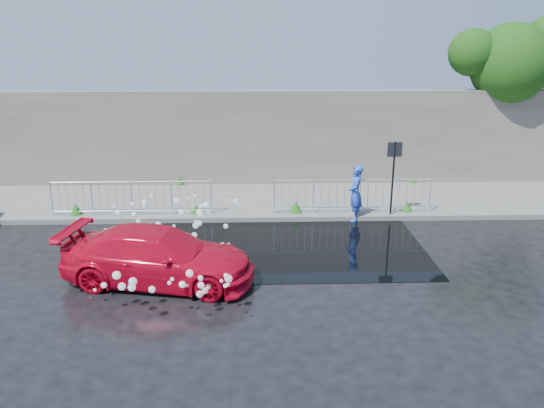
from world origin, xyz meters
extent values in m
plane|color=black|center=(0.00, 0.00, 0.00)|extent=(90.00, 90.00, 0.00)
cube|color=#5E5E5A|center=(0.00, 5.00, 0.07)|extent=(30.00, 4.00, 0.15)
cube|color=#5E5E5A|center=(0.00, 3.00, 0.08)|extent=(30.00, 0.25, 0.16)
cube|color=#5A574C|center=(0.00, 7.20, 1.90)|extent=(30.00, 0.60, 3.50)
cube|color=black|center=(0.50, 1.00, 0.01)|extent=(8.00, 5.00, 0.01)
cylinder|color=black|center=(4.20, 3.10, 1.25)|extent=(0.06, 0.06, 2.50)
cube|color=black|center=(4.20, 3.10, 2.25)|extent=(0.45, 0.04, 0.45)
cylinder|color=#332114|center=(10.00, 8.20, 2.50)|extent=(0.36, 0.36, 5.00)
sphere|color=#1E4310|center=(9.50, 7.40, 4.60)|extent=(3.01, 3.01, 3.01)
sphere|color=#1E4310|center=(8.00, 7.40, 5.00)|extent=(1.75, 1.75, 1.75)
cylinder|color=silver|center=(-6.50, 3.35, 0.70)|extent=(0.05, 0.05, 1.10)
cylinder|color=silver|center=(-1.50, 3.35, 0.70)|extent=(0.05, 0.05, 1.10)
cylinder|color=silver|center=(-4.00, 3.35, 1.22)|extent=(5.00, 0.04, 0.04)
cylinder|color=silver|center=(-4.00, 3.35, 0.27)|extent=(5.00, 0.04, 0.04)
cylinder|color=silver|center=(0.50, 3.35, 0.70)|extent=(0.05, 0.05, 1.10)
cylinder|color=silver|center=(5.50, 3.35, 0.70)|extent=(0.05, 0.05, 1.10)
cylinder|color=silver|center=(3.00, 3.35, 1.22)|extent=(5.00, 0.04, 0.04)
cylinder|color=silver|center=(3.00, 3.35, 0.27)|extent=(5.00, 0.04, 0.04)
cone|color=#224C14|center=(-5.80, 3.40, 0.34)|extent=(0.40, 0.40, 0.38)
cone|color=#224C14|center=(-2.00, 3.40, 0.29)|extent=(0.36, 0.36, 0.27)
cone|color=#224C14|center=(1.20, 3.40, 0.34)|extent=(0.44, 0.44, 0.38)
cone|color=#224C14|center=(4.80, 3.40, 0.32)|extent=(0.38, 0.38, 0.33)
cone|color=#224C14|center=(-3.00, 6.90, 0.33)|extent=(0.42, 0.42, 0.36)
cone|color=#224C14|center=(6.00, 6.90, 0.27)|extent=(0.34, 0.34, 0.24)
sphere|color=white|center=(-2.94, -0.13, 0.46)|extent=(0.06, 0.06, 0.06)
sphere|color=white|center=(-2.93, 0.74, 0.69)|extent=(0.16, 0.16, 0.16)
sphere|color=white|center=(-4.09, 0.04, 0.25)|extent=(0.12, 0.12, 0.12)
sphere|color=white|center=(-0.74, 2.18, 0.94)|extent=(0.06, 0.06, 0.06)
sphere|color=white|center=(-1.43, 1.36, 0.85)|extent=(0.08, 0.08, 0.08)
sphere|color=white|center=(-2.75, 0.38, 0.55)|extent=(0.10, 0.10, 0.10)
sphere|color=white|center=(-1.90, 0.22, 0.46)|extent=(0.09, 0.09, 0.09)
sphere|color=white|center=(-1.33, -0.34, 0.25)|extent=(0.08, 0.08, 0.08)
sphere|color=white|center=(-1.50, 1.64, 0.99)|extent=(0.18, 0.18, 0.18)
sphere|color=white|center=(-3.19, 1.36, 1.03)|extent=(0.09, 0.09, 0.09)
sphere|color=white|center=(-3.91, 1.31, 0.89)|extent=(0.16, 0.16, 0.16)
sphere|color=white|center=(-2.28, 0.64, 0.71)|extent=(0.09, 0.09, 0.09)
sphere|color=white|center=(-3.64, 1.92, 0.94)|extent=(0.13, 0.13, 0.13)
sphere|color=white|center=(-3.30, 0.98, 0.74)|extent=(0.12, 0.12, 0.12)
sphere|color=white|center=(-0.96, 0.03, 0.40)|extent=(0.13, 0.13, 0.13)
sphere|color=white|center=(-0.89, -0.25, 0.24)|extent=(0.14, 0.14, 0.14)
sphere|color=white|center=(-1.73, 0.84, 0.65)|extent=(0.17, 0.17, 0.17)
sphere|color=white|center=(-1.62, 1.52, 0.99)|extent=(0.11, 0.11, 0.11)
sphere|color=white|center=(-2.51, 0.73, 0.58)|extent=(0.16, 0.16, 0.16)
sphere|color=white|center=(-0.66, -0.54, 0.23)|extent=(0.15, 0.15, 0.15)
sphere|color=white|center=(-1.96, 1.11, 0.94)|extent=(0.07, 0.07, 0.07)
sphere|color=white|center=(-2.73, 0.78, 0.70)|extent=(0.18, 0.18, 0.18)
sphere|color=white|center=(-2.67, 0.72, 0.67)|extent=(0.14, 0.14, 0.14)
sphere|color=white|center=(-0.57, 1.57, 1.03)|extent=(0.06, 0.06, 0.06)
sphere|color=white|center=(-2.08, 2.05, 1.07)|extent=(0.09, 0.09, 0.09)
sphere|color=white|center=(-1.60, 0.61, 0.80)|extent=(0.16, 0.16, 0.16)
sphere|color=white|center=(-3.10, 0.38, 0.70)|extent=(0.16, 0.16, 0.16)
sphere|color=white|center=(-1.87, 2.18, 1.10)|extent=(0.09, 0.09, 0.09)
sphere|color=white|center=(-1.66, 1.24, 0.91)|extent=(0.18, 0.18, 0.18)
sphere|color=white|center=(-1.61, 1.02, 0.92)|extent=(0.15, 0.15, 0.15)
sphere|color=white|center=(-3.69, -0.26, 0.22)|extent=(0.08, 0.08, 0.08)
sphere|color=white|center=(-0.58, -0.16, 0.29)|extent=(0.08, 0.08, 0.08)
sphere|color=white|center=(-0.85, -0.48, 0.22)|extent=(0.13, 0.13, 0.13)
sphere|color=white|center=(-4.14, 0.76, 0.58)|extent=(0.09, 0.09, 0.09)
sphere|color=white|center=(-2.95, 0.76, 0.60)|extent=(0.17, 0.17, 0.17)
sphere|color=white|center=(-2.39, 2.10, 0.97)|extent=(0.18, 0.18, 0.18)
sphere|color=white|center=(-2.15, 1.22, 0.90)|extent=(0.16, 0.16, 0.16)
sphere|color=white|center=(-1.64, 0.15, 0.29)|extent=(0.17, 0.17, 0.17)
sphere|color=white|center=(-0.66, 1.64, 1.09)|extent=(0.14, 0.14, 0.14)
sphere|color=white|center=(-0.80, 0.15, 0.37)|extent=(0.07, 0.07, 0.07)
sphere|color=white|center=(-1.71, 0.70, 0.83)|extent=(0.06, 0.06, 0.06)
sphere|color=white|center=(-3.13, 2.21, 1.12)|extent=(0.09, 0.09, 0.09)
sphere|color=white|center=(-1.71, 0.34, 0.56)|extent=(0.15, 0.15, 0.15)
sphere|color=white|center=(-2.97, -0.06, 0.48)|extent=(0.14, 0.14, 0.14)
sphere|color=white|center=(-0.85, 1.85, 1.05)|extent=(0.08, 0.08, 0.08)
sphere|color=white|center=(-4.13, 1.77, 0.92)|extent=(0.10, 0.10, 0.10)
sphere|color=white|center=(-3.27, 1.82, 1.02)|extent=(0.14, 0.14, 0.14)
sphere|color=white|center=(-0.90, 0.64, 0.70)|extent=(0.14, 0.14, 0.14)
sphere|color=white|center=(-3.42, 1.04, 0.93)|extent=(0.12, 0.12, 0.12)
sphere|color=white|center=(-3.58, -2.32, 0.34)|extent=(0.07, 0.07, 0.07)
sphere|color=white|center=(-2.51, -3.26, 0.97)|extent=(0.17, 0.17, 0.17)
sphere|color=white|center=(-1.25, -2.68, 0.76)|extent=(0.12, 0.12, 0.12)
sphere|color=white|center=(-0.71, -2.82, 0.87)|extent=(0.09, 0.09, 0.09)
sphere|color=white|center=(-1.20, -2.36, 0.30)|extent=(0.14, 0.14, 0.14)
sphere|color=white|center=(-1.86, -2.91, 0.76)|extent=(0.09, 0.09, 0.09)
sphere|color=white|center=(-2.96, -2.73, 0.87)|extent=(0.18, 0.18, 0.18)
sphere|color=white|center=(-0.64, -3.41, 0.95)|extent=(0.08, 0.08, 0.08)
sphere|color=white|center=(-1.40, -3.16, 1.09)|extent=(0.15, 0.15, 0.15)
sphere|color=white|center=(-0.74, -2.75, 0.60)|extent=(0.09, 0.09, 0.09)
sphere|color=white|center=(-2.63, -2.88, 0.66)|extent=(0.17, 0.17, 0.17)
sphere|color=white|center=(-1.24, -2.75, 0.62)|extent=(0.15, 0.15, 0.15)
sphere|color=white|center=(-1.54, -3.33, 0.93)|extent=(0.13, 0.13, 0.13)
sphere|color=white|center=(-1.78, -3.02, 0.90)|extent=(0.08, 0.08, 0.08)
sphere|color=white|center=(-3.25, -2.70, 0.63)|extent=(0.13, 0.13, 0.13)
sphere|color=white|center=(-1.32, -2.34, 0.21)|extent=(0.16, 0.16, 0.16)
sphere|color=white|center=(-1.12, -2.30, 0.37)|extent=(0.12, 0.12, 0.12)
sphere|color=white|center=(-0.66, -2.78, 0.78)|extent=(0.17, 0.17, 0.17)
sphere|color=white|center=(-2.33, -2.40, 0.37)|extent=(0.15, 0.15, 0.15)
sphere|color=white|center=(-0.77, -3.26, 0.96)|extent=(0.07, 0.07, 0.07)
sphere|color=white|center=(-2.95, -2.44, 0.47)|extent=(0.17, 0.17, 0.17)
sphere|color=white|center=(-1.68, -2.34, 0.45)|extent=(0.15, 0.15, 0.15)
sphere|color=white|center=(-1.59, -2.20, 0.38)|extent=(0.13, 0.13, 0.13)
imported|color=red|center=(-2.37, -1.26, 0.65)|extent=(4.76, 2.61, 1.31)
imported|color=blue|center=(3.04, 3.00, 0.89)|extent=(0.52, 0.71, 1.78)
camera|label=1|loc=(-0.08, -12.77, 5.54)|focal=35.00mm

